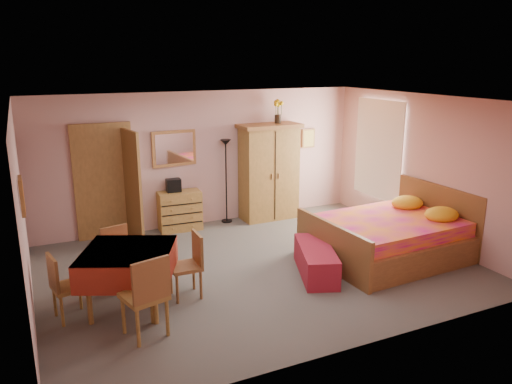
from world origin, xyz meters
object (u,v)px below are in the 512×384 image
wall_mirror (174,148)px  dining_table (129,279)px  chair_north (121,259)px  chair_west (70,286)px  bench (316,261)px  chair_south (144,295)px  wardrobe (269,172)px  chest_of_drawers (180,211)px  stereo (174,185)px  bed (388,226)px  chair_east (185,266)px  floor_lamp (226,181)px  sunflower_vase (278,111)px

wall_mirror → dining_table: wall_mirror is taller
chair_north → chair_west: bearing=25.4°
bench → chair_south: 2.84m
dining_table → wardrobe: bearing=38.5°
chest_of_drawers → stereo: 0.51m
chest_of_drawers → chair_west: chair_west is taller
bed → bench: bearing=179.9°
dining_table → chair_east: (0.76, 0.02, 0.04)m
floor_lamp → dining_table: (-2.49, -2.81, -0.43)m
sunflower_vase → chair_east: bearing=-136.3°
sunflower_vase → bench: sunflower_vase is taller
chair_north → chair_east: (0.74, -0.65, 0.01)m
wall_mirror → wardrobe: size_ratio=0.44×
wall_mirror → wardrobe: bearing=-12.4°
chest_of_drawers → chair_south: chair_south is taller
floor_lamp → chair_south: (-2.47, -3.55, -0.32)m
bed → chair_south: bed is taller
stereo → chair_east: bearing=-103.4°
wardrobe → bed: size_ratio=0.82×
floor_lamp → chair_north: bearing=-139.1°
wardrobe → bed: wardrobe is taller
chair_north → chair_east: chair_east is taller
floor_lamp → chair_west: bearing=-139.5°
sunflower_vase → chair_west: sunflower_vase is taller
chair_south → chair_west: size_ratio=1.18×
chest_of_drawers → dining_table: (-1.51, -2.75, 0.03)m
stereo → chair_north: stereo is taller
stereo → floor_lamp: size_ratio=0.16×
floor_lamp → chest_of_drawers: bearing=-176.0°
wardrobe → dining_table: 4.35m
bench → chair_west: (-3.50, 0.18, 0.22)m
wardrobe → chair_west: wardrobe is taller
chair_east → chest_of_drawers: bearing=-14.1°
floor_lamp → chair_north: floor_lamp is taller
chest_of_drawers → wall_mirror: 1.19m
chair_south → chair_west: 1.10m
stereo → bench: stereo is taller
chest_of_drawers → stereo: (-0.09, 0.05, 0.50)m
wall_mirror → chair_east: wall_mirror is taller
chair_east → floor_lamp: bearing=-30.6°
bench → chair_west: 3.51m
chair_east → sunflower_vase: bearing=-45.1°
chair_north → dining_table: bearing=75.1°
floor_lamp → chair_north: 3.30m
wardrobe → chair_south: (-3.35, -3.42, -0.46)m
chair_south → sunflower_vase: bearing=29.8°
floor_lamp → bed: bearing=-59.5°
sunflower_vase → bench: size_ratio=0.36×
bed → chair_south: 4.21m
bed → chair_west: bed is taller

